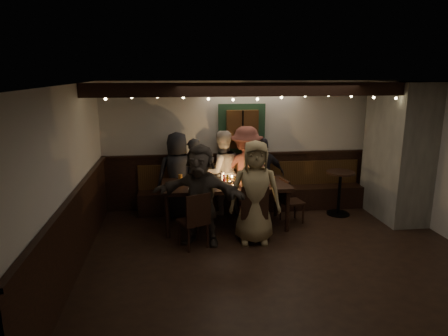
{
  "coord_description": "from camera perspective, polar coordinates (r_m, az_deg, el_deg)",
  "views": [
    {
      "loc": [
        -1.57,
        -5.45,
        2.77
      ],
      "look_at": [
        -0.67,
        1.6,
        1.05
      ],
      "focal_mm": 32.0,
      "sensor_mm": 36.0,
      "label": 1
    }
  ],
  "objects": [
    {
      "name": "person_b",
      "position": [
        7.82,
        -4.3,
        -1.29
      ],
      "size": [
        0.58,
        0.4,
        1.53
      ],
      "primitive_type": "imported",
      "rotation": [
        0.0,
        0.0,
        3.09
      ],
      "color": "#2B2A2C",
      "rests_on": "ground"
    },
    {
      "name": "chair_near_left",
      "position": [
        6.38,
        -4.08,
        -7.07
      ],
      "size": [
        0.55,
        0.55,
        0.93
      ],
      "color": "black",
      "rests_on": "ground"
    },
    {
      "name": "chair_near_right",
      "position": [
        6.62,
        4.3,
        -6.0
      ],
      "size": [
        0.48,
        0.48,
        0.98
      ],
      "color": "black",
      "rests_on": "ground"
    },
    {
      "name": "dining_table",
      "position": [
        7.2,
        0.19,
        -2.75
      ],
      "size": [
        2.27,
        0.97,
        0.99
      ],
      "color": "black",
      "rests_on": "ground"
    },
    {
      "name": "person_g",
      "position": [
        6.52,
        4.43,
        -3.49
      ],
      "size": [
        0.89,
        0.63,
        1.72
      ],
      "primitive_type": "imported",
      "rotation": [
        0.0,
        0.0,
        -0.11
      ],
      "color": "#9D875B",
      "rests_on": "ground"
    },
    {
      "name": "person_e",
      "position": [
        8.05,
        5.61,
        -1.0
      ],
      "size": [
        0.91,
        0.45,
        1.5
      ],
      "primitive_type": "imported",
      "rotation": [
        0.0,
        0.0,
        3.24
      ],
      "color": "black",
      "rests_on": "ground"
    },
    {
      "name": "person_d",
      "position": [
        7.85,
        3.15,
        -0.38
      ],
      "size": [
        1.22,
        0.82,
        1.75
      ],
      "primitive_type": "imported",
      "rotation": [
        0.0,
        0.0,
        2.98
      ],
      "color": "brown",
      "rests_on": "ground"
    },
    {
      "name": "room",
      "position": [
        7.56,
        13.34,
        0.26
      ],
      "size": [
        6.02,
        5.01,
        2.62
      ],
      "color": "black",
      "rests_on": "ground"
    },
    {
      "name": "person_f",
      "position": [
        6.47,
        -3.39,
        -3.86
      ],
      "size": [
        1.61,
        1.03,
        1.66
      ],
      "primitive_type": "imported",
      "rotation": [
        0.0,
        0.0,
        -0.38
      ],
      "color": "#3D352F",
      "rests_on": "ground"
    },
    {
      "name": "person_c",
      "position": [
        7.87,
        -0.34,
        -0.64
      ],
      "size": [
        0.93,
        0.79,
        1.67
      ],
      "primitive_type": "imported",
      "rotation": [
        0.0,
        0.0,
        3.36
      ],
      "color": "beige",
      "rests_on": "ground"
    },
    {
      "name": "chair_end",
      "position": [
        7.56,
        9.19,
        -4.26
      ],
      "size": [
        0.45,
        0.45,
        0.84
      ],
      "color": "black",
      "rests_on": "ground"
    },
    {
      "name": "high_top",
      "position": [
        8.17,
        16.2,
        -2.69
      ],
      "size": [
        0.55,
        0.55,
        0.88
      ],
      "color": "black",
      "rests_on": "ground"
    },
    {
      "name": "person_a",
      "position": [
        7.77,
        -6.6,
        -0.94
      ],
      "size": [
        0.88,
        0.63,
        1.66
      ],
      "primitive_type": "imported",
      "rotation": [
        0.0,
        0.0,
        3.28
      ],
      "color": "black",
      "rests_on": "ground"
    }
  ]
}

